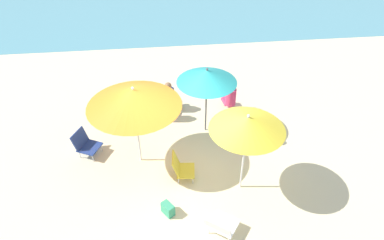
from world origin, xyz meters
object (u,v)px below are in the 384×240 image
object	(u,v)px
person_a	(251,128)
umbrella_yellow	(248,123)
umbrella_teal	(207,76)
beach_chair_c	(85,143)
beach_chair_b	(221,225)
person_b	(170,96)
person_d	(230,96)
beach_chair_a	(181,167)
beach_bag	(168,209)
umbrella_orange	(134,98)
person_c	(163,105)

from	to	relation	value
person_a	umbrella_yellow	bearing A→B (deg)	158.63
umbrella_teal	beach_chair_c	size ratio (longest dim) A/B	2.64
umbrella_teal	beach_chair_b	bearing A→B (deg)	-92.91
person_b	person_d	bearing A→B (deg)	-20.22
beach_chair_a	person_a	xyz separation A→B (m)	(1.88, 1.05, 0.14)
person_b	beach_chair_a	bearing A→B (deg)	-101.85
umbrella_teal	person_b	distance (m)	1.84
umbrella_teal	beach_bag	xyz separation A→B (m)	(-1.17, -2.67, -1.54)
beach_chair_a	person_d	size ratio (longest dim) A/B	0.69
beach_chair_a	beach_chair_c	world-z (taller)	beach_chair_c
beach_chair_c	umbrella_orange	bearing A→B (deg)	10.11
person_b	beach_bag	size ratio (longest dim) A/B	3.21
umbrella_teal	beach_chair_a	distance (m)	2.30
beach_chair_b	umbrella_teal	bearing A→B (deg)	32.98
umbrella_teal	person_a	distance (m)	1.73
umbrella_yellow	person_d	bearing A→B (deg)	83.69
umbrella_teal	person_a	size ratio (longest dim) A/B	2.03
person_d	beach_chair_c	bearing A→B (deg)	102.49
umbrella_orange	person_d	size ratio (longest dim) A/B	2.27
umbrella_yellow	person_d	distance (m)	3.29
beach_chair_a	beach_bag	distance (m)	1.08
beach_chair_a	beach_bag	bearing A→B (deg)	-104.05
umbrella_orange	person_b	size ratio (longest dim) A/B	2.33
beach_chair_b	beach_chair_c	distance (m)	3.97
umbrella_yellow	person_a	distance (m)	2.11
umbrella_teal	beach_chair_b	size ratio (longest dim) A/B	2.46
umbrella_orange	person_d	distance (m)	3.45
umbrella_teal	umbrella_yellow	bearing A→B (deg)	-76.87
umbrella_teal	person_d	distance (m)	1.70
beach_chair_c	person_d	bearing A→B (deg)	46.69
person_b	beach_bag	xyz separation A→B (m)	(-0.28, -3.73, -0.32)
beach_chair_b	beach_chair_a	bearing A→B (deg)	57.25
beach_chair_b	person_a	bearing A→B (deg)	11.26
beach_chair_a	person_d	world-z (taller)	person_d
beach_chair_b	person_a	size ratio (longest dim) A/B	0.83
beach_chair_b	beach_chair_c	size ratio (longest dim) A/B	1.07
person_b	person_d	distance (m)	1.71
beach_chair_a	person_d	bearing A→B (deg)	62.74
person_a	person_c	world-z (taller)	person_a
beach_chair_b	person_d	world-z (taller)	person_d
person_c	beach_bag	xyz separation A→B (m)	(-0.05, -3.32, -0.33)
beach_bag	beach_chair_c	bearing A→B (deg)	132.86
person_b	beach_bag	bearing A→B (deg)	-107.74
umbrella_yellow	beach_chair_a	world-z (taller)	umbrella_yellow
umbrella_yellow	person_b	bearing A→B (deg)	113.40
beach_chair_c	beach_bag	bearing A→B (deg)	-21.04
person_c	beach_chair_b	bearing A→B (deg)	-147.23
umbrella_yellow	person_b	world-z (taller)	umbrella_yellow
beach_chair_a	person_c	bearing A→B (deg)	103.04
person_a	person_c	bearing A→B (deg)	59.38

